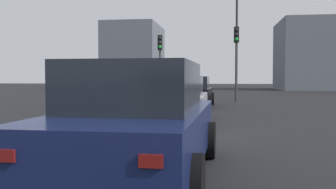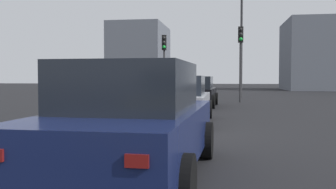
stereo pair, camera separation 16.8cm
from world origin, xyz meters
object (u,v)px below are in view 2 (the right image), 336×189
(car_navy_third, at_px, (134,123))
(street_lamp_kerbside, at_px, (241,33))
(car_silver_second, at_px, (178,100))
(traffic_light_near_left, at_px, (164,54))
(traffic_light_near_right, at_px, (241,48))
(car_black_lead, at_px, (196,92))

(car_navy_third, height_order, street_lamp_kerbside, street_lamp_kerbside)
(car_navy_third, bearing_deg, car_silver_second, 3.66)
(car_silver_second, xyz_separation_m, traffic_light_near_left, (10.87, 2.21, 2.15))
(car_navy_third, relative_size, street_lamp_kerbside, 0.59)
(traffic_light_near_right, bearing_deg, traffic_light_near_left, -100.83)
(car_silver_second, xyz_separation_m, traffic_light_near_right, (10.34, -2.30, 2.38))
(traffic_light_near_left, xyz_separation_m, street_lamp_kerbside, (4.43, -4.75, 1.69))
(traffic_light_near_left, distance_m, street_lamp_kerbside, 6.71)
(street_lamp_kerbside, bearing_deg, traffic_light_near_left, 132.97)
(car_black_lead, relative_size, street_lamp_kerbside, 0.55)
(car_black_lead, relative_size, car_navy_third, 0.94)
(traffic_light_near_right, bearing_deg, car_silver_second, -16.65)
(car_black_lead, height_order, car_silver_second, car_black_lead)
(street_lamp_kerbside, bearing_deg, traffic_light_near_right, 177.25)
(street_lamp_kerbside, bearing_deg, car_silver_second, 170.57)
(car_silver_second, bearing_deg, traffic_light_near_right, -12.83)
(car_silver_second, height_order, traffic_light_near_left, traffic_light_near_left)
(traffic_light_near_right, height_order, street_lamp_kerbside, street_lamp_kerbside)
(car_black_lead, distance_m, traffic_light_near_right, 4.80)
(traffic_light_near_right, bearing_deg, car_black_lead, -37.38)
(car_navy_third, bearing_deg, traffic_light_near_right, -5.17)
(traffic_light_near_left, bearing_deg, car_silver_second, 4.47)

